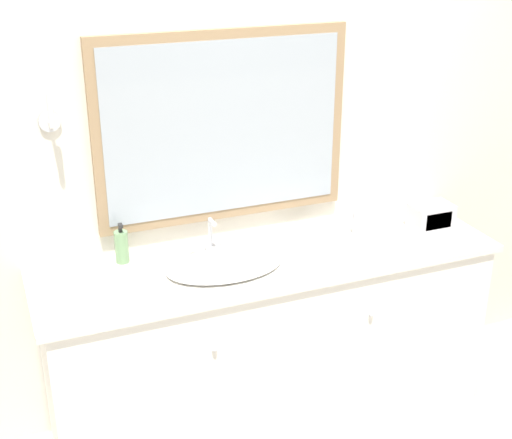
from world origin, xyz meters
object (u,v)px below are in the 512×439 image
Objects in this scene: soap_bottle at (122,246)px; picture_frame at (363,221)px; appliance_box at (431,216)px; sink_basin at (224,264)px.

picture_frame is (1.18, -0.12, -0.02)m from soap_bottle.
appliance_box is 1.66× the size of picture_frame.
appliance_box is at bearing -13.04° from picture_frame.
sink_basin is 2.59× the size of appliance_box.
sink_basin is 1.12m from appliance_box.
sink_basin is at bearing -29.17° from soap_bottle.
sink_basin is 2.76× the size of soap_bottle.
soap_bottle is (-0.41, 0.23, 0.06)m from sink_basin.
picture_frame is at bearing -5.61° from soap_bottle.
soap_bottle is at bearing 172.70° from appliance_box.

